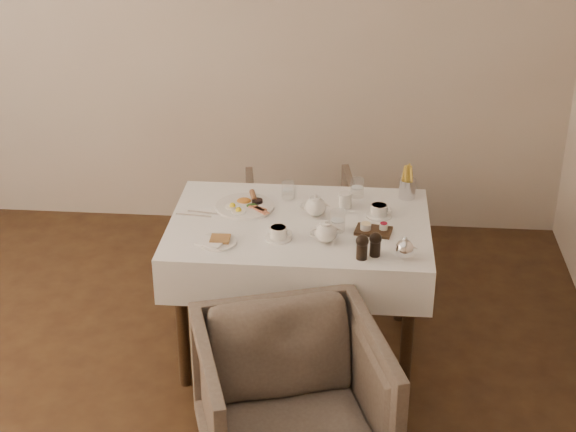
% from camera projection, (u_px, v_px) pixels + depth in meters
% --- Properties ---
extents(table, '(1.28, 0.88, 0.75)m').
position_uv_depth(table, '(299.00, 243.00, 4.39)').
color(table, black).
rests_on(table, ground).
extents(armchair_near, '(0.95, 0.96, 0.70)m').
position_uv_depth(armchair_near, '(292.00, 405.00, 3.71)').
color(armchair_near, brown).
rests_on(armchair_near, ground).
extents(armchair_far, '(0.73, 0.75, 0.60)m').
position_uv_depth(armchair_far, '(301.00, 228.00, 5.27)').
color(armchair_far, brown).
rests_on(armchair_far, ground).
extents(breakfast_plate, '(0.30, 0.30, 0.04)m').
position_uv_depth(breakfast_plate, '(246.00, 205.00, 4.48)').
color(breakfast_plate, white).
rests_on(breakfast_plate, table).
extents(side_plate, '(0.19, 0.18, 0.02)m').
position_uv_depth(side_plate, '(216.00, 242.00, 4.14)').
color(side_plate, white).
rests_on(side_plate, table).
extents(teapot_centre, '(0.15, 0.12, 0.12)m').
position_uv_depth(teapot_centre, '(315.00, 205.00, 4.37)').
color(teapot_centre, white).
rests_on(teapot_centre, table).
extents(teapot_front, '(0.17, 0.15, 0.12)m').
position_uv_depth(teapot_front, '(326.00, 231.00, 4.12)').
color(teapot_front, white).
rests_on(teapot_front, table).
extents(creamer, '(0.08, 0.08, 0.07)m').
position_uv_depth(creamer, '(345.00, 200.00, 4.47)').
color(creamer, white).
rests_on(creamer, table).
extents(teacup_near, '(0.13, 0.13, 0.06)m').
position_uv_depth(teacup_near, '(278.00, 233.00, 4.17)').
color(teacup_near, white).
rests_on(teacup_near, table).
extents(teacup_far, '(0.13, 0.13, 0.06)m').
position_uv_depth(teacup_far, '(379.00, 211.00, 4.38)').
color(teacup_far, white).
rests_on(teacup_far, table).
extents(glass_left, '(0.07, 0.07, 0.09)m').
position_uv_depth(glass_left, '(288.00, 190.00, 4.56)').
color(glass_left, silver).
rests_on(glass_left, table).
extents(glass_mid, '(0.08, 0.08, 0.10)m').
position_uv_depth(glass_mid, '(338.00, 221.00, 4.23)').
color(glass_mid, silver).
rests_on(glass_mid, table).
extents(glass_right, '(0.07, 0.07, 0.10)m').
position_uv_depth(glass_right, '(357.00, 188.00, 4.58)').
color(glass_right, silver).
rests_on(glass_right, table).
extents(condiment_board, '(0.19, 0.14, 0.04)m').
position_uv_depth(condiment_board, '(373.00, 230.00, 4.23)').
color(condiment_board, black).
rests_on(condiment_board, table).
extents(pepper_mill_left, '(0.07, 0.07, 0.12)m').
position_uv_depth(pepper_mill_left, '(362.00, 247.00, 3.98)').
color(pepper_mill_left, black).
rests_on(pepper_mill_left, table).
extents(pepper_mill_right, '(0.07, 0.07, 0.12)m').
position_uv_depth(pepper_mill_right, '(375.00, 244.00, 4.01)').
color(pepper_mill_right, black).
rests_on(pepper_mill_right, table).
extents(silver_pot, '(0.13, 0.11, 0.11)m').
position_uv_depth(silver_pot, '(404.00, 248.00, 3.99)').
color(silver_pot, white).
rests_on(silver_pot, table).
extents(fries_cup, '(0.09, 0.09, 0.18)m').
position_uv_depth(fries_cup, '(408.00, 183.00, 4.55)').
color(fries_cup, silver).
rests_on(fries_cup, table).
extents(cutlery_fork, '(0.17, 0.04, 0.00)m').
position_uv_depth(cutlery_fork, '(204.00, 213.00, 4.43)').
color(cutlery_fork, silver).
rests_on(cutlery_fork, table).
extents(cutlery_knife, '(0.18, 0.03, 0.00)m').
position_uv_depth(cutlery_knife, '(194.00, 215.00, 4.40)').
color(cutlery_knife, silver).
rests_on(cutlery_knife, table).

